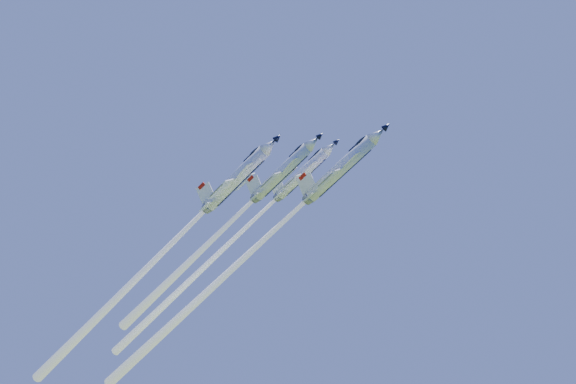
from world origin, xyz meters
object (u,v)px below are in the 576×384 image
Objects in this scene: jet_lead at (239,262)px; jet_left at (222,251)px; jet_right at (219,233)px; jet_slot at (151,264)px.

jet_lead is 7.90m from jet_left.
jet_lead is at bearing 52.09° from jet_left.
jet_right is (3.87, -9.28, 4.05)m from jet_lead.
jet_right is (10.73, -12.23, 1.46)m from jet_left.
jet_left is 16.33m from jet_right.
jet_slot is at bearing -73.09° from jet_lead.
jet_right is at bearing 7.96° from jet_lead.
jet_lead is at bearing -172.04° from jet_right.
jet_left is 1.26× the size of jet_right.
jet_slot reaches higher than jet_right.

